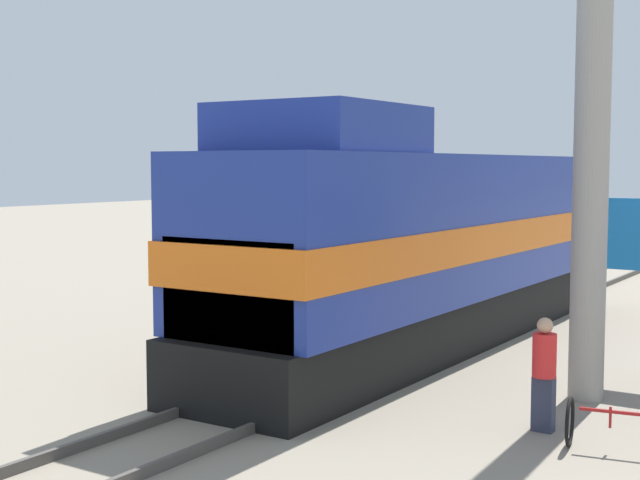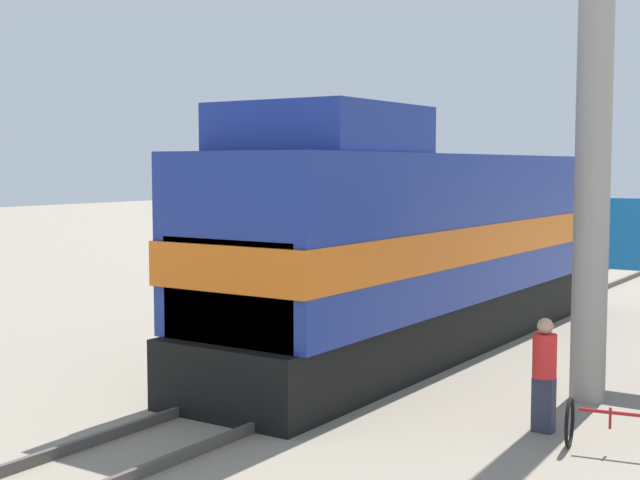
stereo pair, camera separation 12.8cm
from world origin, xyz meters
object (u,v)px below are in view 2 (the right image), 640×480
object	(u,v)px
person_bystander	(544,371)
bicycle	(632,429)
locomotive	(426,245)
utility_pole	(594,114)

from	to	relation	value
person_bystander	bicycle	xyz separation A→B (m)	(1.31, -0.34, -0.53)
locomotive	bicycle	distance (m)	7.47
bicycle	utility_pole	bearing A→B (deg)	-161.62
person_bystander	bicycle	distance (m)	1.46
bicycle	locomotive	bearing A→B (deg)	-141.46
utility_pole	person_bystander	size ratio (longest dim) A/B	5.56
person_bystander	bicycle	size ratio (longest dim) A/B	0.94
person_bystander	locomotive	bearing A→B (deg)	132.91
person_bystander	bicycle	world-z (taller)	person_bystander
locomotive	person_bystander	bearing A→B (deg)	-47.09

